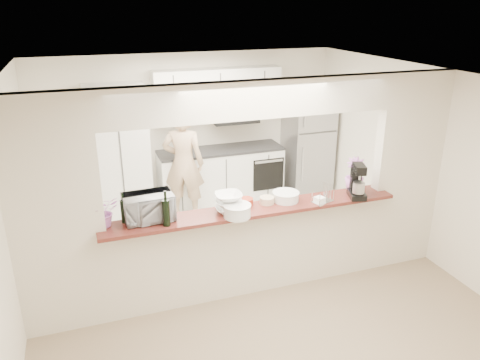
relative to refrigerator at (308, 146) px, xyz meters
name	(u,v)px	position (x,y,z in m)	size (l,w,h in m)	color
floor	(252,289)	(-2.05, -2.65, -0.85)	(6.00, 6.00, 0.00)	tan
tile_overlay	(215,233)	(-2.05, -1.10, -0.84)	(5.00, 2.90, 0.01)	beige
partition	(253,174)	(-2.05, -2.65, 0.63)	(5.00, 0.15, 2.50)	silver
bar_counter	(252,247)	(-2.05, -2.65, -0.27)	(3.40, 0.38, 1.09)	silver
kitchen_cabinets	(183,150)	(-2.24, 0.07, 0.12)	(3.15, 0.62, 2.25)	white
refrigerator	(308,146)	(0.00, 0.00, 0.00)	(0.75, 0.70, 1.70)	#A1A1A6
flower_left	(104,212)	(-3.65, -2.60, 0.40)	(0.29, 0.25, 0.32)	#C669B6
wine_bottle_a	(124,211)	(-3.45, -2.58, 0.37)	(0.07, 0.07, 0.33)	black
wine_bottle_b	(166,212)	(-3.05, -2.80, 0.39)	(0.08, 0.08, 0.38)	black
toaster_oven	(148,207)	(-3.20, -2.60, 0.38)	(0.51, 0.35, 0.28)	#B3B3B8
serving_bowls	(229,203)	(-2.35, -2.70, 0.35)	(0.29, 0.29, 0.22)	white
plate_stack_a	(237,211)	(-2.30, -2.84, 0.31)	(0.30, 0.30, 0.14)	white
plate_stack_b	(286,196)	(-1.63, -2.62, 0.29)	(0.31, 0.31, 0.11)	white
red_bowl	(246,201)	(-2.10, -2.57, 0.28)	(0.16, 0.16, 0.07)	maroon
tan_bowl	(267,200)	(-1.87, -2.62, 0.28)	(0.17, 0.17, 0.08)	beige
utensil_caddy	(323,194)	(-1.25, -2.80, 0.34)	(0.28, 0.21, 0.23)	silver
stand_mixer	(357,182)	(-0.80, -2.79, 0.42)	(0.25, 0.31, 0.41)	black
flower_right	(355,175)	(-0.72, -2.60, 0.45)	(0.23, 0.23, 0.41)	#A564BB
person	(184,164)	(-2.33, -0.35, 0.03)	(0.64, 0.42, 1.77)	tan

